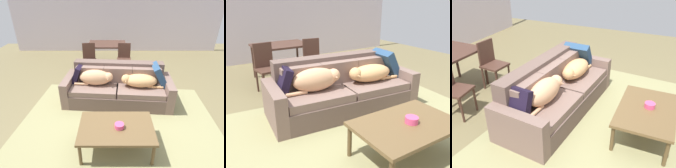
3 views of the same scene
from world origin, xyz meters
The scene contains 13 objects.
ground_plane centered at (0.00, 0.00, 0.00)m, with size 10.00×10.00×0.00m, color olive.
back_partition centered at (0.00, 4.00, 1.35)m, with size 8.00×0.12×2.70m, color silver.
area_rug centered at (-0.07, -0.56, 0.01)m, with size 3.70×2.76×0.01m, color #94905F.
couch centered at (-0.06, 0.23, 0.33)m, with size 2.37×1.07×0.84m.
dog_on_left_cushion centered at (-0.52, 0.16, 0.61)m, with size 0.83×0.36×0.34m.
dog_on_right_cushion centered at (0.37, 0.08, 0.58)m, with size 0.87×0.40×0.27m.
throw_pillow_by_left_arm centered at (-0.95, 0.35, 0.61)m, with size 0.11×0.38×0.38m, color black.
throw_pillow_by_right_arm centered at (0.83, 0.21, 0.65)m, with size 0.13×0.47×0.47m, color navy.
coffee_table centered at (-0.12, -1.19, 0.39)m, with size 1.14×0.76×0.44m.
bowl_on_coffee_table centered at (-0.08, -1.21, 0.47)m, with size 0.14×0.14×0.07m, color #EA4C7F.
dining_table centered at (-0.34, 2.24, 0.68)m, with size 1.15×0.84×0.77m.
dining_chair_near_left centered at (-0.84, 1.63, 0.51)m, with size 0.45×0.45×0.92m.
dining_chair_near_right centered at (0.15, 1.67, 0.51)m, with size 0.43×0.43×0.91m.
Camera 2 is at (-1.93, -2.70, 1.71)m, focal length 37.80 mm.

